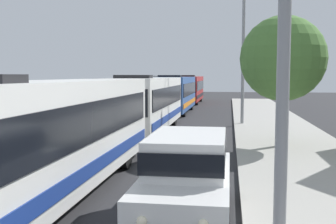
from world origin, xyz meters
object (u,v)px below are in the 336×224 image
object	(u,v)px
bus_second_in_line	(147,102)
streetlamp_mid	(243,38)
white_suv	(187,174)
roadside_tree	(283,59)
bus_lead	(54,132)
box_truck_oncoming	(159,88)
bus_fourth_in_line	(189,88)
bus_middle	(175,93)

from	to	relation	value
bus_second_in_line	streetlamp_mid	world-z (taller)	streetlamp_mid
white_suv	roadside_tree	world-z (taller)	roadside_tree
bus_lead	box_truck_oncoming	size ratio (longest dim) A/B	1.50
bus_lead	streetlamp_mid	distance (m)	17.44
box_truck_oncoming	streetlamp_mid	world-z (taller)	streetlamp_mid
bus_fourth_in_line	box_truck_oncoming	size ratio (longest dim) A/B	1.38
bus_second_in_line	white_suv	size ratio (longest dim) A/B	2.31
white_suv	box_truck_oncoming	size ratio (longest dim) A/B	0.62
bus_second_in_line	bus_middle	xyz separation A→B (m)	(-0.00, 12.05, -0.00)
bus_middle	white_suv	size ratio (longest dim) A/B	2.25
bus_middle	bus_fourth_in_line	bearing A→B (deg)	90.00
bus_second_in_line	bus_fourth_in_line	distance (m)	24.49
white_suv	roadside_tree	bearing A→B (deg)	71.30
white_suv	roadside_tree	size ratio (longest dim) A/B	0.86
streetlamp_mid	roadside_tree	bearing A→B (deg)	-80.40
bus_middle	bus_second_in_line	bearing A→B (deg)	-90.00
bus_fourth_in_line	roadside_tree	world-z (taller)	roadside_tree
white_suv	box_truck_oncoming	distance (m)	37.67
bus_lead	bus_fourth_in_line	distance (m)	36.86
bus_fourth_in_line	bus_second_in_line	bearing A→B (deg)	-90.00
bus_lead	bus_middle	world-z (taller)	same
bus_second_in_line	bus_fourth_in_line	xyz separation A→B (m)	(-0.00, 24.49, -0.00)
streetlamp_mid	bus_middle	bearing A→B (deg)	123.10
bus_lead	bus_fourth_in_line	bearing A→B (deg)	90.00
roadside_tree	bus_fourth_in_line	bearing A→B (deg)	103.19
bus_fourth_in_line	box_truck_oncoming	distance (m)	3.53
box_truck_oncoming	bus_fourth_in_line	bearing A→B (deg)	20.55
bus_middle	streetlamp_mid	xyz separation A→B (m)	(5.40, -8.28, 3.83)
bus_lead	bus_second_in_line	xyz separation A→B (m)	(-0.00, 12.37, -0.00)
bus_middle	box_truck_oncoming	distance (m)	11.68
bus_second_in_line	box_truck_oncoming	world-z (taller)	bus_second_in_line
bus_second_in_line	roadside_tree	distance (m)	8.49
bus_fourth_in_line	white_suv	world-z (taller)	bus_fourth_in_line
white_suv	box_truck_oncoming	xyz separation A→B (m)	(-7.00, 37.00, 0.68)
white_suv	bus_lead	bearing A→B (deg)	159.50
bus_fourth_in_line	roadside_tree	xyz separation A→B (m)	(6.81, -29.06, 2.20)
bus_fourth_in_line	roadside_tree	bearing A→B (deg)	-76.81
box_truck_oncoming	streetlamp_mid	distance (m)	21.68
streetlamp_mid	roadside_tree	world-z (taller)	streetlamp_mid
bus_second_in_line	bus_fourth_in_line	bearing A→B (deg)	90.00
bus_lead	roadside_tree	xyz separation A→B (m)	(6.81, 7.80, 2.20)
bus_middle	box_truck_oncoming	xyz separation A→B (m)	(-3.30, 11.20, 0.02)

